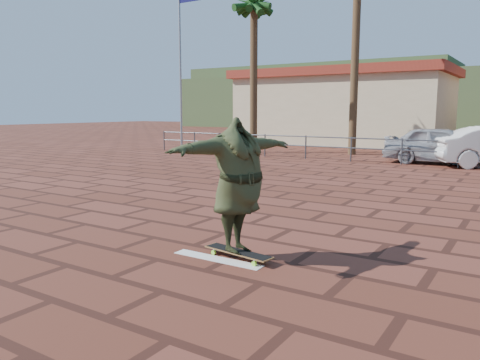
% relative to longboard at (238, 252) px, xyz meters
% --- Properties ---
extents(ground, '(120.00, 120.00, 0.00)m').
position_rel_longboard_xyz_m(ground, '(-0.92, 1.01, -0.09)').
color(ground, brown).
rests_on(ground, ground).
extents(paint_stripe, '(1.40, 0.22, 0.01)m').
position_rel_longboard_xyz_m(paint_stripe, '(-0.22, -0.19, -0.09)').
color(paint_stripe, white).
rests_on(paint_stripe, ground).
extents(guardrail, '(24.06, 0.06, 1.00)m').
position_rel_longboard_xyz_m(guardrail, '(-0.92, 13.01, 0.59)').
color(guardrail, '#47494F').
rests_on(guardrail, ground).
extents(flagpole, '(1.30, 0.10, 8.00)m').
position_rel_longboard_xyz_m(flagpole, '(-10.80, 12.01, 4.55)').
color(flagpole, gray).
rests_on(flagpole, ground).
extents(palm_far_left, '(2.40, 2.40, 8.25)m').
position_rel_longboard_xyz_m(palm_far_left, '(-8.42, 14.51, 6.74)').
color(palm_far_left, brown).
rests_on(palm_far_left, ground).
extents(building_west, '(12.60, 7.60, 4.50)m').
position_rel_longboard_xyz_m(building_west, '(-6.92, 23.01, 2.19)').
color(building_west, beige).
rests_on(building_west, ground).
extents(hill_back, '(35.00, 14.00, 8.00)m').
position_rel_longboard_xyz_m(hill_back, '(-22.92, 57.01, 3.91)').
color(hill_back, '#384C28').
rests_on(hill_back, ground).
extents(longboard, '(1.12, 0.40, 0.11)m').
position_rel_longboard_xyz_m(longboard, '(0.00, 0.00, 0.00)').
color(longboard, olive).
rests_on(longboard, ground).
extents(skateboarder, '(1.07, 2.38, 1.87)m').
position_rel_longboard_xyz_m(skateboarder, '(-0.00, 0.00, 0.95)').
color(skateboarder, '#323A1F').
rests_on(skateboarder, longboard).
extents(car_silver, '(4.31, 1.82, 1.45)m').
position_rel_longboard_xyz_m(car_silver, '(0.34, 14.01, 0.64)').
color(car_silver, '#A3A4AA').
rests_on(car_silver, ground).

